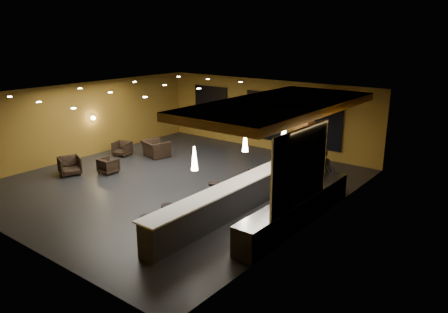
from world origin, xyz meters
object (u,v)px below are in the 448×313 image
Objects in this scene: staff_b at (323,171)px; bar_stool_1 at (168,215)px; pendant_0 at (194,158)px; bar_stool_0 at (147,226)px; pendant_1 at (245,141)px; bar_stool_6 at (271,170)px; staff_c at (314,174)px; bar_stool_5 at (252,175)px; column at (304,136)px; bar_stool_4 at (238,185)px; armchair_a at (70,166)px; bar_counter at (236,198)px; armchair_b at (108,166)px; bar_stool_3 at (214,191)px; armchair_d at (156,149)px; bar_stool_2 at (198,204)px; staff_a at (294,172)px; pendant_2 at (284,128)px; armchair_c at (122,149)px; prep_counter at (297,210)px.

staff_b reaches higher than bar_stool_1.
pendant_0 reaches higher than bar_stool_0.
pendant_1 reaches higher than bar_stool_6.
bar_stool_5 is (-2.30, -0.53, -0.40)m from staff_c.
column is 3.71m from bar_stool_4.
pendant_0 is at bearing -75.38° from armchair_a.
bar_counter is 11.07× the size of armchair_b.
column is 4.14m from pendant_1.
bar_stool_3 reaches higher than bar_stool_5.
armchair_d reaches higher than bar_stool_2.
staff_c is at bearing 4.20° from staff_a.
bar_stool_3 is 1.04× the size of bar_stool_6.
armchair_b is (-6.71, 0.05, -0.17)m from bar_counter.
pendant_2 is at bearing -41.05° from armchair_a.
armchair_c is at bearing -52.30° from armchair_b.
pendant_0 is 2.33m from bar_stool_0.
bar_stool_3 reaches higher than bar_stool_6.
pendant_1 is at bearing -63.52° from bar_stool_5.
staff_a is 0.98× the size of staff_b.
pendant_2 reaches higher than armchair_b.
armchair_b is 5.77m from bar_stool_3.
staff_b is at bearing 64.17° from pendant_1.
bar_stool_1 reaches higher than bar_stool_5.
bar_counter is 2.48m from bar_stool_1.
bar_stool_4 is at bearing -139.95° from staff_a.
armchair_c is at bearing 30.96° from armchair_a.
bar_stool_3 is at bearing 94.26° from bar_stool_0.
armchair_d is (1.40, 0.87, 0.05)m from armchair_c.
prep_counter reaches higher than bar_stool_3.
bar_stool_2 is (-0.69, -4.11, -1.86)m from pendant_2.
staff_b is 2.14m from bar_stool_6.
staff_a is at bearing -71.14° from column.
bar_stool_0 is 1.02× the size of bar_stool_6.
staff_a is 1.40× the size of armchair_d.
pendant_2 reaches higher than bar_stool_1.
pendant_1 is 4.25m from bar_stool_0.
armchair_b is at bearing -23.11° from armchair_a.
staff_b is 2.38× the size of armchair_b.
armchair_b is at bearing 157.85° from bar_stool_1.
bar_stool_4 is (-2.78, 0.70, 0.04)m from prep_counter.
bar_stool_3 is at bearing -107.68° from pendant_2.
bar_counter is 6.71m from armchair_b.
pendant_2 is 0.84× the size of bar_stool_3.
armchair_c is at bearing 168.77° from pendant_1.
pendant_2 is 1.97m from bar_stool_6.
armchair_b is at bearing -177.07° from prep_counter.
bar_stool_6 is at bearing -7.57° from armchair_c.
armchair_c is 7.63m from bar_stool_4.
armchair_b is at bearing -158.81° from bar_stool_5.
bar_counter is 9.55× the size of bar_stool_3.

